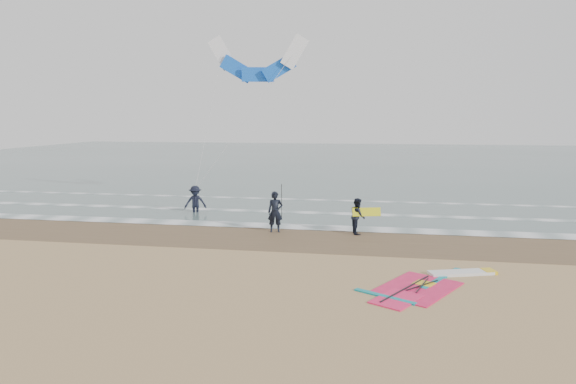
% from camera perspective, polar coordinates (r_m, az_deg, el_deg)
% --- Properties ---
extents(ground, '(120.00, 120.00, 0.00)m').
position_cam_1_polar(ground, '(16.89, 3.84, -10.02)').
color(ground, tan).
rests_on(ground, ground).
extents(sea_water, '(120.00, 80.00, 0.02)m').
position_cam_1_polar(sea_water, '(64.19, 8.35, 3.50)').
color(sea_water, '#47605E').
rests_on(sea_water, ground).
extents(wet_sand_band, '(120.00, 5.00, 0.01)m').
position_cam_1_polar(wet_sand_band, '(22.64, 5.44, -5.27)').
color(wet_sand_band, brown).
rests_on(wet_sand_band, ground).
extents(foam_waterline, '(120.00, 9.15, 0.02)m').
position_cam_1_polar(foam_waterline, '(26.96, 6.17, -3.02)').
color(foam_waterline, white).
rests_on(foam_waterline, ground).
extents(windsurf_rig, '(4.75, 4.50, 0.11)m').
position_cam_1_polar(windsurf_rig, '(17.26, 15.58, -9.80)').
color(windsurf_rig, white).
rests_on(windsurf_rig, ground).
extents(person_standing, '(0.78, 0.60, 1.91)m').
position_cam_1_polar(person_standing, '(23.81, -1.43, -2.22)').
color(person_standing, black).
rests_on(person_standing, ground).
extents(person_walking, '(0.78, 0.92, 1.65)m').
position_cam_1_polar(person_walking, '(23.69, 7.74, -2.66)').
color(person_walking, black).
rests_on(person_walking, ground).
extents(person_wading, '(1.36, 1.00, 1.88)m').
position_cam_1_polar(person_wading, '(29.02, -10.27, -0.47)').
color(person_wading, black).
rests_on(person_wading, ground).
extents(held_pole, '(0.17, 0.86, 1.82)m').
position_cam_1_polar(held_pole, '(23.68, -0.72, -1.19)').
color(held_pole, black).
rests_on(held_pole, ground).
extents(carried_kiteboard, '(1.30, 0.51, 0.39)m').
position_cam_1_polar(carried_kiteboard, '(23.54, 8.72, -2.21)').
color(carried_kiteboard, yellow).
rests_on(carried_kiteboard, ground).
extents(surf_kite, '(5.97, 3.27, 8.78)m').
position_cam_1_polar(surf_kite, '(30.81, -3.39, 14.05)').
color(surf_kite, white).
rests_on(surf_kite, ground).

